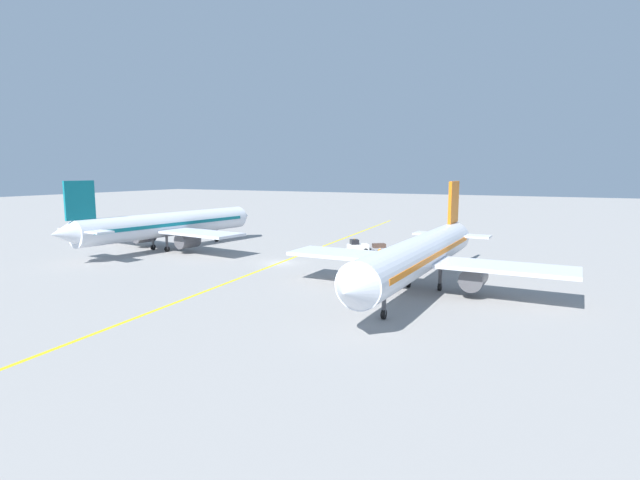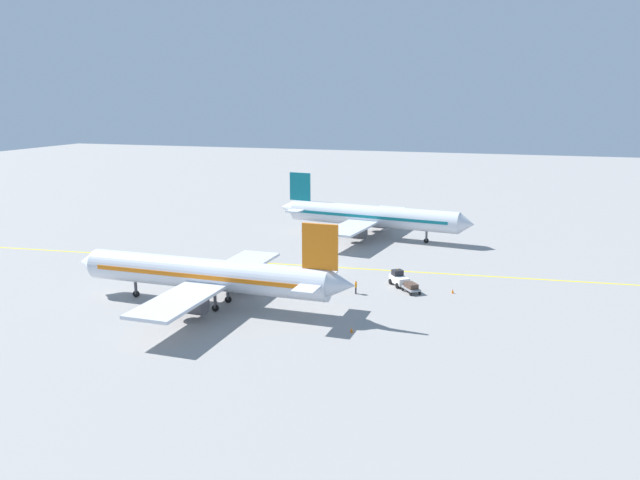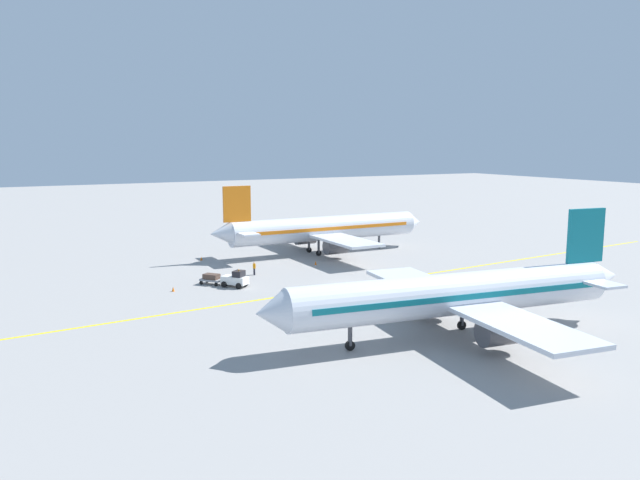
% 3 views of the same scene
% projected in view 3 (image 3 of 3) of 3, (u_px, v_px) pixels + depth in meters
% --- Properties ---
extents(ground_plane, '(400.00, 400.00, 0.00)m').
position_uv_depth(ground_plane, '(351.00, 286.00, 72.86)').
color(ground_plane, gray).
extents(apron_yellow_centreline, '(10.69, 119.59, 0.01)m').
position_uv_depth(apron_yellow_centreline, '(351.00, 286.00, 72.86)').
color(apron_yellow_centreline, yellow).
rests_on(apron_yellow_centreline, ground).
extents(airplane_at_gate, '(28.08, 35.45, 10.60)m').
position_uv_depth(airplane_at_gate, '(323.00, 229.00, 93.59)').
color(airplane_at_gate, silver).
rests_on(airplane_at_gate, ground).
extents(airplane_adjacent_stand, '(28.44, 35.52, 10.60)m').
position_uv_depth(airplane_adjacent_stand, '(458.00, 295.00, 53.16)').
color(airplane_adjacent_stand, silver).
rests_on(airplane_adjacent_stand, ground).
extents(baggage_tug_white, '(3.29, 3.02, 2.11)m').
position_uv_depth(baggage_tug_white, '(236.00, 279.00, 72.14)').
color(baggage_tug_white, white).
rests_on(baggage_tug_white, ground).
extents(baggage_cart_trailing, '(2.91, 2.70, 1.24)m').
position_uv_depth(baggage_cart_trailing, '(212.00, 278.00, 73.47)').
color(baggage_cart_trailing, gray).
rests_on(baggage_cart_trailing, ground).
extents(ground_crew_worker, '(0.58, 0.24, 1.68)m').
position_uv_depth(ground_crew_worker, '(254.00, 268.00, 78.63)').
color(ground_crew_worker, '#23232D').
rests_on(ground_crew_worker, ground).
extents(traffic_cone_near_nose, '(0.32, 0.32, 0.55)m').
position_uv_depth(traffic_cone_near_nose, '(201.00, 258.00, 88.51)').
color(traffic_cone_near_nose, orange).
rests_on(traffic_cone_near_nose, ground).
extents(traffic_cone_mid_apron, '(0.32, 0.32, 0.55)m').
position_uv_depth(traffic_cone_mid_apron, '(316.00, 263.00, 85.22)').
color(traffic_cone_mid_apron, orange).
rests_on(traffic_cone_mid_apron, ground).
extents(traffic_cone_by_wingtip, '(0.32, 0.32, 0.55)m').
position_uv_depth(traffic_cone_by_wingtip, '(173.00, 289.00, 70.02)').
color(traffic_cone_by_wingtip, orange).
rests_on(traffic_cone_by_wingtip, ground).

